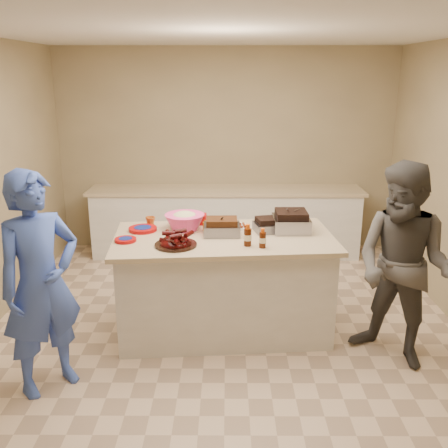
{
  "coord_description": "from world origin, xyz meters",
  "views": [
    {
      "loc": [
        0.01,
        -4.23,
        2.36
      ],
      "look_at": [
        -0.01,
        0.13,
        1.04
      ],
      "focal_mm": 40.0,
      "sensor_mm": 36.0,
      "label": 1
    }
  ],
  "objects_px": {
    "island": "(224,329)",
    "coleslaw_bowl": "(185,230)",
    "guest_blue": "(53,384)",
    "guest_gray": "(393,359)",
    "rib_platter": "(176,246)",
    "plastic_cup": "(151,226)",
    "roasting_pan": "(291,231)",
    "mustard_bottle": "(205,231)",
    "bbq_bottle_b": "(262,248)",
    "bbq_bottle_a": "(248,246)"
  },
  "relations": [
    {
      "from": "plastic_cup",
      "to": "guest_blue",
      "type": "distance_m",
      "value": 1.67
    },
    {
      "from": "bbq_bottle_a",
      "to": "bbq_bottle_b",
      "type": "distance_m",
      "value": 0.13
    },
    {
      "from": "mustard_bottle",
      "to": "guest_gray",
      "type": "xyz_separation_m",
      "value": [
        1.64,
        -0.68,
        -0.94
      ]
    },
    {
      "from": "bbq_bottle_b",
      "to": "guest_gray",
      "type": "relative_size",
      "value": 0.1
    },
    {
      "from": "coleslaw_bowl",
      "to": "guest_blue",
      "type": "xyz_separation_m",
      "value": [
        -0.98,
        -1.1,
        -0.94
      ]
    },
    {
      "from": "bbq_bottle_b",
      "to": "plastic_cup",
      "type": "distance_m",
      "value": 1.22
    },
    {
      "from": "plastic_cup",
      "to": "bbq_bottle_a",
      "type": "bearing_deg",
      "value": -32.33
    },
    {
      "from": "coleslaw_bowl",
      "to": "plastic_cup",
      "type": "distance_m",
      "value": 0.37
    },
    {
      "from": "island",
      "to": "coleslaw_bowl",
      "type": "xyz_separation_m",
      "value": [
        -0.37,
        0.2,
        0.94
      ]
    },
    {
      "from": "guest_blue",
      "to": "guest_gray",
      "type": "bearing_deg",
      "value": -37.42
    },
    {
      "from": "rib_platter",
      "to": "coleslaw_bowl",
      "type": "height_order",
      "value": "coleslaw_bowl"
    },
    {
      "from": "bbq_bottle_a",
      "to": "plastic_cup",
      "type": "xyz_separation_m",
      "value": [
        -0.92,
        0.58,
        0.0
      ]
    },
    {
      "from": "bbq_bottle_a",
      "to": "bbq_bottle_b",
      "type": "height_order",
      "value": "bbq_bottle_a"
    },
    {
      "from": "coleslaw_bowl",
      "to": "bbq_bottle_b",
      "type": "xyz_separation_m",
      "value": [
        0.7,
        -0.5,
        0.0
      ]
    },
    {
      "from": "rib_platter",
      "to": "bbq_bottle_b",
      "type": "relative_size",
      "value": 2.15
    },
    {
      "from": "rib_platter",
      "to": "mustard_bottle",
      "type": "height_order",
      "value": "rib_platter"
    },
    {
      "from": "roasting_pan",
      "to": "guest_gray",
      "type": "relative_size",
      "value": 0.2
    },
    {
      "from": "roasting_pan",
      "to": "plastic_cup",
      "type": "xyz_separation_m",
      "value": [
        -1.34,
        0.16,
        0.0
      ]
    },
    {
      "from": "bbq_bottle_a",
      "to": "roasting_pan",
      "type": "bearing_deg",
      "value": 44.96
    },
    {
      "from": "bbq_bottle_a",
      "to": "island",
      "type": "bearing_deg",
      "value": 128.09
    },
    {
      "from": "bbq_bottle_a",
      "to": "guest_blue",
      "type": "bearing_deg",
      "value": -157.57
    },
    {
      "from": "island",
      "to": "mustard_bottle",
      "type": "height_order",
      "value": "mustard_bottle"
    },
    {
      "from": "rib_platter",
      "to": "coleslaw_bowl",
      "type": "relative_size",
      "value": 0.98
    },
    {
      "from": "coleslaw_bowl",
      "to": "guest_blue",
      "type": "distance_m",
      "value": 1.75
    },
    {
      "from": "bbq_bottle_b",
      "to": "guest_gray",
      "type": "height_order",
      "value": "bbq_bottle_b"
    },
    {
      "from": "guest_blue",
      "to": "bbq_bottle_b",
      "type": "bearing_deg",
      "value": -25.7
    },
    {
      "from": "bbq_bottle_b",
      "to": "island",
      "type": "bearing_deg",
      "value": 136.92
    },
    {
      "from": "rib_platter",
      "to": "bbq_bottle_a",
      "type": "height_order",
      "value": "bbq_bottle_a"
    },
    {
      "from": "bbq_bottle_a",
      "to": "plastic_cup",
      "type": "bearing_deg",
      "value": 147.67
    },
    {
      "from": "island",
      "to": "bbq_bottle_b",
      "type": "xyz_separation_m",
      "value": [
        0.33,
        -0.31,
        0.94
      ]
    },
    {
      "from": "roasting_pan",
      "to": "coleslaw_bowl",
      "type": "height_order",
      "value": "coleslaw_bowl"
    },
    {
      "from": "guest_blue",
      "to": "guest_gray",
      "type": "relative_size",
      "value": 1.01
    },
    {
      "from": "rib_platter",
      "to": "guest_gray",
      "type": "bearing_deg",
      "value": -7.69
    },
    {
      "from": "rib_platter",
      "to": "plastic_cup",
      "type": "relative_size",
      "value": 3.89
    },
    {
      "from": "mustard_bottle",
      "to": "guest_gray",
      "type": "relative_size",
      "value": 0.06
    },
    {
      "from": "coleslaw_bowl",
      "to": "plastic_cup",
      "type": "xyz_separation_m",
      "value": [
        -0.34,
        0.13,
        0.0
      ]
    },
    {
      "from": "island",
      "to": "coleslaw_bowl",
      "type": "height_order",
      "value": "coleslaw_bowl"
    },
    {
      "from": "guest_blue",
      "to": "guest_gray",
      "type": "xyz_separation_m",
      "value": [
        2.82,
        0.39,
        0.0
      ]
    },
    {
      "from": "roasting_pan",
      "to": "mustard_bottle",
      "type": "bearing_deg",
      "value": 179.37
    },
    {
      "from": "island",
      "to": "rib_platter",
      "type": "distance_m",
      "value": 1.06
    },
    {
      "from": "guest_gray",
      "to": "island",
      "type": "bearing_deg",
      "value": -156.14
    },
    {
      "from": "bbq_bottle_b",
      "to": "mustard_bottle",
      "type": "distance_m",
      "value": 0.69
    },
    {
      "from": "guest_gray",
      "to": "mustard_bottle",
      "type": "bearing_deg",
      "value": -159.07
    },
    {
      "from": "coleslaw_bowl",
      "to": "plastic_cup",
      "type": "bearing_deg",
      "value": 159.9
    },
    {
      "from": "rib_platter",
      "to": "bbq_bottle_a",
      "type": "distance_m",
      "value": 0.62
    },
    {
      "from": "bbq_bottle_b",
      "to": "rib_platter",
      "type": "bearing_deg",
      "value": 176.77
    },
    {
      "from": "island",
      "to": "rib_platter",
      "type": "height_order",
      "value": "rib_platter"
    },
    {
      "from": "mustard_bottle",
      "to": "bbq_bottle_b",
      "type": "bearing_deg",
      "value": -42.62
    },
    {
      "from": "rib_platter",
      "to": "plastic_cup",
      "type": "height_order",
      "value": "rib_platter"
    },
    {
      "from": "island",
      "to": "rib_platter",
      "type": "relative_size",
      "value": 5.44
    }
  ]
}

